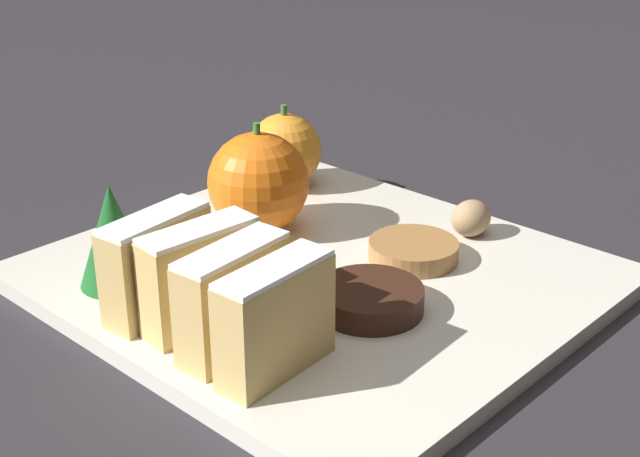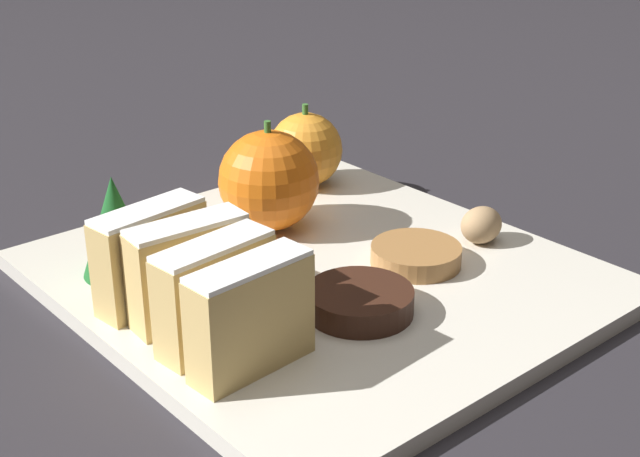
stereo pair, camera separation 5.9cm
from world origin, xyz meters
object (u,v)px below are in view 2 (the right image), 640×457
Objects in this scene: walnut at (481,225)px; orange_far at (269,180)px; orange_near at (305,150)px; chocolate_cookie at (360,301)px.

orange_far is at bearing 129.44° from walnut.
orange_far reaches higher than walnut.
walnut is (0.02, -0.17, -0.02)m from orange_near.
orange_near is 0.84× the size of orange_far.
walnut is 0.14m from chocolate_cookie.
orange_near is at bearing 58.73° from chocolate_cookie.
chocolate_cookie is (-0.04, -0.14, -0.03)m from orange_far.
orange_far is at bearing -146.72° from orange_near.
walnut is at bearing -82.79° from orange_near.
orange_near is at bearing 97.21° from walnut.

